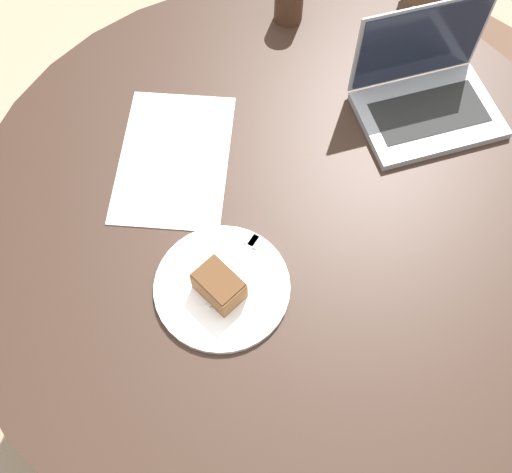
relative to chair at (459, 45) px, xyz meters
The scene contains 9 objects.
ground_plane 1.03m from the chair, 24.14° to the right, with size 12.00×12.00×0.00m, color gray.
dining_table 0.92m from the chair, 24.14° to the right, with size 1.31×1.31×0.77m.
chair is the anchor object (origin of this frame).
paper_document 1.03m from the chair, 39.21° to the right, with size 0.37×0.27×0.00m.
plate 1.16m from the chair, 23.89° to the right, with size 0.25×0.25×0.01m.
cake_slice 1.18m from the chair, 23.69° to the right, with size 0.10×0.11×0.06m.
fork 1.11m from the chair, 24.11° to the right, with size 0.17×0.07×0.00m.
coffee_glass 0.66m from the chair, 56.43° to the right, with size 0.07×0.07×0.10m.
laptop 0.63m from the chair, 14.51° to the right, with size 0.33×0.36×0.22m.
Camera 1 is at (0.60, 0.07, 1.81)m, focal length 42.00 mm.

